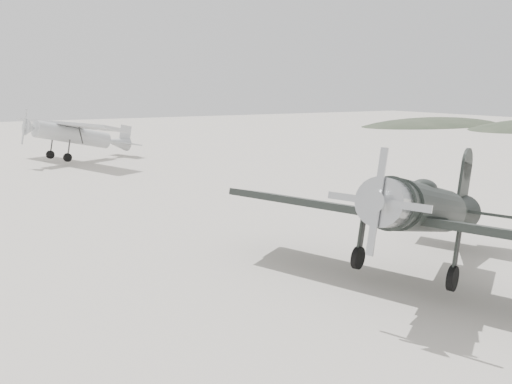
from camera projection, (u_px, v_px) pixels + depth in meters
The scene contains 4 objects.
ground at pixel (336, 243), 18.31m from camera, with size 160.00×160.00×0.00m, color #AFA79B.
hill_northeast at pixel (434, 125), 76.26m from camera, with size 32.00×16.00×5.20m, color #303A2A.
lowwing_monoplane at pixel (428, 210), 14.83m from camera, with size 9.01×11.61×3.85m.
highwing_monoplane at pixel (77, 132), 38.28m from camera, with size 9.14×12.51×3.60m.
Camera 1 is at (-11.06, -13.92, 5.58)m, focal length 35.00 mm.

